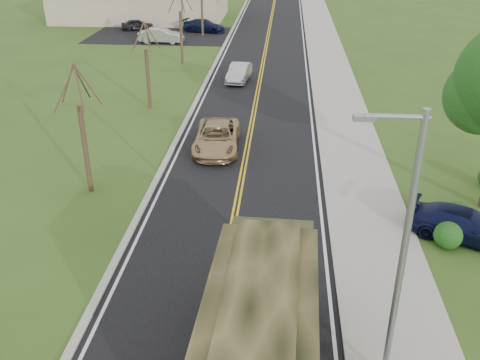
# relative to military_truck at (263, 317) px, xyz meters

# --- Properties ---
(ground) EXTENTS (160.00, 160.00, 0.00)m
(ground) POSITION_rel_military_truck_xyz_m (-1.59, 0.69, -2.20)
(ground) COLOR #354F1A
(ground) RESTS_ON ground
(road) EXTENTS (8.00, 120.00, 0.01)m
(road) POSITION_rel_military_truck_xyz_m (-1.59, 40.69, -2.19)
(road) COLOR black
(road) RESTS_ON ground
(curb_right) EXTENTS (0.30, 120.00, 0.12)m
(curb_right) POSITION_rel_military_truck_xyz_m (2.56, 40.69, -2.14)
(curb_right) COLOR #9E998E
(curb_right) RESTS_ON ground
(sidewalk_right) EXTENTS (3.20, 120.00, 0.10)m
(sidewalk_right) POSITION_rel_military_truck_xyz_m (4.31, 40.69, -2.15)
(sidewalk_right) COLOR #9E998E
(sidewalk_right) RESTS_ON ground
(curb_left) EXTENTS (0.30, 120.00, 0.10)m
(curb_left) POSITION_rel_military_truck_xyz_m (-5.74, 40.69, -2.15)
(curb_left) COLOR #9E998E
(curb_left) RESTS_ON ground
(street_light) EXTENTS (1.65, 0.22, 8.00)m
(street_light) POSITION_rel_military_truck_xyz_m (3.31, 0.19, 2.23)
(street_light) COLOR gray
(street_light) RESTS_ON ground
(bare_tree_a) EXTENTS (1.93, 2.26, 6.08)m
(bare_tree_a) POSITION_rel_military_truck_xyz_m (-8.59, 10.69, 0.43)
(bare_tree_a) COLOR #38281C
(bare_tree_a) RESTS_ON ground
(bare_tree_b) EXTENTS (1.83, 2.14, 5.73)m
(bare_tree_b) POSITION_rel_military_truck_xyz_m (-8.59, 22.69, 0.28)
(bare_tree_b) COLOR #38281C
(bare_tree_b) RESTS_ON ground
(bare_tree_c) EXTENTS (2.04, 2.39, 6.42)m
(bare_tree_c) POSITION_rel_military_truck_xyz_m (-8.59, 34.69, 0.58)
(bare_tree_c) COLOR #38281C
(bare_tree_c) RESTS_ON ground
(bare_tree_d) EXTENTS (1.88, 2.20, 5.91)m
(bare_tree_d) POSITION_rel_military_truck_xyz_m (-8.59, 46.69, 0.35)
(bare_tree_d) COLOR #38281C
(bare_tree_d) RESTS_ON ground
(military_truck) EXTENTS (2.94, 7.80, 3.84)m
(military_truck) POSITION_rel_military_truck_xyz_m (0.00, 0.00, 0.00)
(military_truck) COLOR black
(military_truck) RESTS_ON ground
(suv_champagne) EXTENTS (2.60, 5.26, 1.44)m
(suv_champagne) POSITION_rel_military_truck_xyz_m (-3.26, 16.16, -1.48)
(suv_champagne) COLOR tan
(suv_champagne) RESTS_ON ground
(sedan_silver) EXTENTS (1.83, 4.16, 1.33)m
(sedan_silver) POSITION_rel_military_truck_xyz_m (-3.21, 29.78, -1.54)
(sedan_silver) COLOR silver
(sedan_silver) RESTS_ON ground
(pickup_navy) EXTENTS (4.74, 3.43, 1.27)m
(pickup_navy) POSITION_rel_military_truck_xyz_m (7.70, 7.88, -1.56)
(pickup_navy) COLOR #0E1335
(pickup_navy) RESTS_ON ground
(lot_car_dark) EXTENTS (3.84, 2.45, 1.22)m
(lot_car_dark) POSITION_rel_military_truck_xyz_m (-16.35, 49.14, -1.59)
(lot_car_dark) COLOR black
(lot_car_dark) RESTS_ON ground
(lot_car_silver) EXTENTS (4.53, 1.62, 1.49)m
(lot_car_silver) POSITION_rel_military_truck_xyz_m (-12.27, 42.95, -1.46)
(lot_car_silver) COLOR #BABAC0
(lot_car_silver) RESTS_ON ground
(lot_car_navy) EXTENTS (4.98, 2.77, 1.37)m
(lot_car_navy) POSITION_rel_military_truck_xyz_m (-8.72, 48.80, -1.52)
(lot_car_navy) COLOR black
(lot_car_navy) RESTS_ON ground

